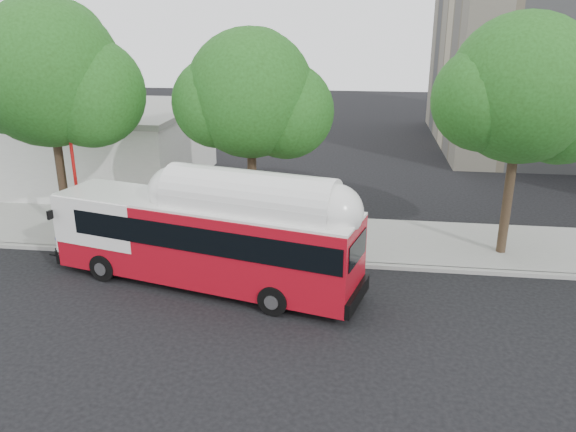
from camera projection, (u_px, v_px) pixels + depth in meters
name	position (u px, v px, depth m)	size (l,w,h in m)	color
ground	(248.00, 311.00, 17.97)	(120.00, 120.00, 0.00)	black
sidewalk	(279.00, 236.00, 24.03)	(60.00, 5.00, 0.15)	gray
curb_strip	(269.00, 260.00, 21.59)	(60.00, 0.30, 0.15)	gray
red_curb_segment	(193.00, 256.00, 21.97)	(10.00, 0.32, 0.16)	maroon
street_tree_left	(60.00, 79.00, 22.07)	(6.67, 5.80, 9.74)	#2D2116
street_tree_mid	(261.00, 99.00, 21.76)	(5.75, 5.00, 8.62)	#2D2116
street_tree_right	(534.00, 95.00, 20.19)	(6.21, 5.40, 9.18)	#2D2116
low_commercial_bldg	(57.00, 143.00, 32.13)	(16.20, 10.20, 4.25)	silver
transit_bus	(206.00, 242.00, 19.22)	(11.81, 4.95, 3.45)	#AA0B19
signal_pole	(77.00, 188.00, 22.55)	(0.13, 0.44, 4.68)	red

